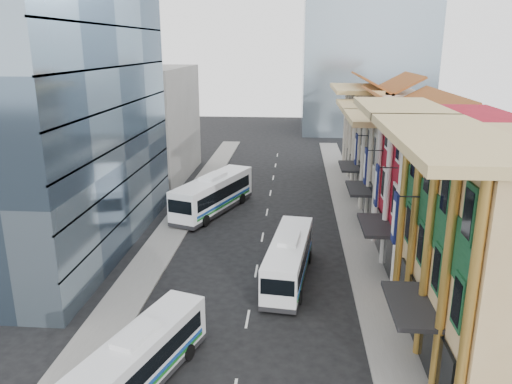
# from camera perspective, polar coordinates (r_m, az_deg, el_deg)

# --- Properties ---
(sidewalk_right) EXTENTS (3.00, 90.00, 0.15)m
(sidewalk_right) POSITION_cam_1_polar(r_m,az_deg,el_deg) (45.27, 11.58, -5.30)
(sidewalk_right) COLOR slate
(sidewalk_right) RESTS_ON ground
(sidewalk_left) EXTENTS (3.00, 90.00, 0.15)m
(sidewalk_left) POSITION_cam_1_polar(r_m,az_deg,el_deg) (46.29, -9.86, -4.71)
(sidewalk_left) COLOR slate
(sidewalk_left) RESTS_ON ground
(shophouse_tan) EXTENTS (8.00, 14.00, 12.00)m
(shophouse_tan) POSITION_cam_1_polar(r_m,az_deg,el_deg) (29.18, 27.06, -6.73)
(shophouse_tan) COLOR tan
(shophouse_tan) RESTS_ON ground
(shophouse_red) EXTENTS (8.00, 10.00, 12.00)m
(shophouse_red) POSITION_cam_1_polar(r_m,az_deg,el_deg) (39.87, 20.77, -0.05)
(shophouse_red) COLOR maroon
(shophouse_red) RESTS_ON ground
(shophouse_cream_near) EXTENTS (8.00, 9.00, 10.00)m
(shophouse_cream_near) POSITION_cam_1_polar(r_m,az_deg,el_deg) (48.99, 17.70, 1.97)
(shophouse_cream_near) COLOR beige
(shophouse_cream_near) RESTS_ON ground
(shophouse_cream_mid) EXTENTS (8.00, 9.00, 10.00)m
(shophouse_cream_mid) POSITION_cam_1_polar(r_m,az_deg,el_deg) (57.57, 15.77, 4.21)
(shophouse_cream_mid) COLOR beige
(shophouse_cream_mid) RESTS_ON ground
(shophouse_cream_far) EXTENTS (8.00, 12.00, 11.00)m
(shophouse_cream_far) POSITION_cam_1_polar(r_m,az_deg,el_deg) (67.63, 14.16, 6.51)
(shophouse_cream_far) COLOR beige
(shophouse_cream_far) RESTS_ON ground
(office_tower) EXTENTS (12.00, 26.00, 30.00)m
(office_tower) POSITION_cam_1_polar(r_m,az_deg,el_deg) (43.53, -23.06, 13.09)
(office_tower) COLOR #405265
(office_tower) RESTS_ON ground
(office_block_far) EXTENTS (10.00, 18.00, 14.00)m
(office_block_far) POSITION_cam_1_polar(r_m,az_deg,el_deg) (65.25, -12.31, 7.62)
(office_block_far) COLOR gray
(office_block_far) RESTS_ON ground
(bus_left_near) EXTENTS (5.29, 10.14, 3.18)m
(bus_left_near) POSITION_cam_1_polar(r_m,az_deg,el_deg) (26.76, -13.29, -18.14)
(bus_left_near) COLOR silver
(bus_left_near) RESTS_ON ground
(bus_left_far) EXTENTS (7.06, 12.71, 4.00)m
(bus_left_far) POSITION_cam_1_polar(r_m,az_deg,el_deg) (51.24, -4.90, -0.16)
(bus_left_far) COLOR white
(bus_left_far) RESTS_ON ground
(bus_right) EXTENTS (3.74, 10.92, 3.43)m
(bus_right) POSITION_cam_1_polar(r_m,az_deg,el_deg) (36.66, 3.76, -7.52)
(bus_right) COLOR white
(bus_right) RESTS_ON ground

